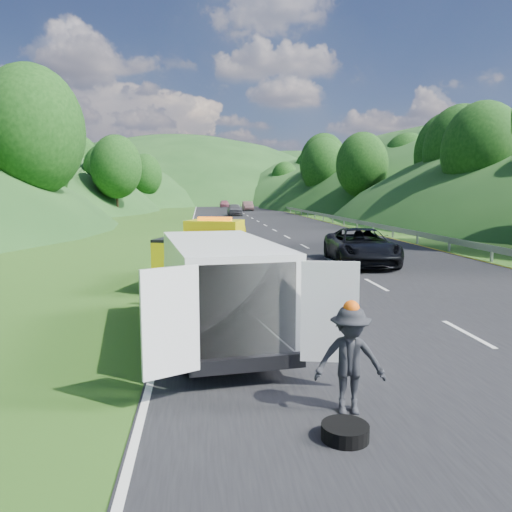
{
  "coord_description": "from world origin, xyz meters",
  "views": [
    {
      "loc": [
        -3.0,
        -12.43,
        3.26
      ],
      "look_at": [
        -1.37,
        2.37,
        1.3
      ],
      "focal_mm": 35.0,
      "sensor_mm": 36.0,
      "label": 1
    }
  ],
  "objects": [
    {
      "name": "ground",
      "position": [
        0.0,
        0.0,
        0.0
      ],
      "size": [
        320.0,
        320.0,
        0.0
      ],
      "primitive_type": "plane",
      "color": "#38661E",
      "rests_on": "ground"
    },
    {
      "name": "road_surface",
      "position": [
        3.0,
        40.0,
        0.01
      ],
      "size": [
        14.0,
        200.0,
        0.02
      ],
      "primitive_type": "cube",
      "color": "black",
      "rests_on": "ground"
    },
    {
      "name": "guardrail",
      "position": [
        10.3,
        52.5,
        0.0
      ],
      "size": [
        0.06,
        140.0,
        1.52
      ],
      "primitive_type": "cube",
      "color": "gray",
      "rests_on": "ground"
    },
    {
      "name": "tree_line_left",
      "position": [
        -19.0,
        60.0,
        0.0
      ],
      "size": [
        14.0,
        140.0,
        14.0
      ],
      "primitive_type": null,
      "color": "#26591A",
      "rests_on": "ground"
    },
    {
      "name": "tree_line_right",
      "position": [
        23.0,
        60.0,
        0.0
      ],
      "size": [
        14.0,
        140.0,
        14.0
      ],
      "primitive_type": null,
      "color": "#26591A",
      "rests_on": "ground"
    },
    {
      "name": "hills_backdrop",
      "position": [
        6.5,
        134.7,
        0.0
      ],
      "size": [
        201.0,
        288.6,
        44.0
      ],
      "primitive_type": null,
      "color": "#2D5B23",
      "rests_on": "ground"
    },
    {
      "name": "tow_truck",
      "position": [
        -2.8,
        5.12,
        1.12
      ],
      "size": [
        3.48,
        5.66,
        2.29
      ],
      "rotation": [
        0.0,
        0.0,
        -0.31
      ],
      "color": "black",
      "rests_on": "ground"
    },
    {
      "name": "white_van",
      "position": [
        -2.64,
        -1.87,
        1.25
      ],
      "size": [
        3.5,
        6.53,
        2.22
      ],
      "rotation": [
        0.0,
        0.0,
        0.14
      ],
      "color": "black",
      "rests_on": "ground"
    },
    {
      "name": "woman",
      "position": [
        -3.8,
        1.32,
        0.0
      ],
      "size": [
        0.6,
        0.7,
        1.64
      ],
      "primitive_type": "imported",
      "rotation": [
        0.0,
        0.0,
        1.89
      ],
      "color": "white",
      "rests_on": "ground"
    },
    {
      "name": "child",
      "position": [
        -2.66,
        -0.68,
        0.0
      ],
      "size": [
        0.64,
        0.61,
        1.04
      ],
      "primitive_type": "imported",
      "rotation": [
        0.0,
        0.0,
        -0.6
      ],
      "color": "tan",
      "rests_on": "ground"
    },
    {
      "name": "worker",
      "position": [
        -0.88,
        -5.66,
        0.0
      ],
      "size": [
        1.1,
        0.72,
        1.6
      ],
      "primitive_type": "imported",
      "rotation": [
        0.0,
        0.0,
        -0.13
      ],
      "color": "black",
      "rests_on": "ground"
    },
    {
      "name": "suitcase",
      "position": [
        -4.07,
        0.89,
        0.31
      ],
      "size": [
        0.44,
        0.34,
        0.62
      ],
      "primitive_type": "cube",
      "rotation": [
        0.0,
        0.0,
        -0.39
      ],
      "color": "#575943",
      "rests_on": "ground"
    },
    {
      "name": "spare_tire",
      "position": [
        -1.16,
        -6.42,
        0.0
      ],
      "size": [
        0.63,
        0.63,
        0.2
      ],
      "primitive_type": "cylinder",
      "color": "black",
      "rests_on": "ground"
    },
    {
      "name": "passing_suv",
      "position": [
        4.03,
        8.87,
        0.0
      ],
      "size": [
        3.16,
        5.9,
        1.58
      ],
      "primitive_type": "imported",
      "rotation": [
        0.0,
        0.0,
        -0.1
      ],
      "color": "black",
      "rests_on": "ground"
    },
    {
      "name": "dist_car_a",
      "position": [
        1.4,
        52.76,
        0.0
      ],
      "size": [
        1.84,
        4.58,
        1.56
      ],
      "primitive_type": "imported",
      "color": "#46464A",
      "rests_on": "ground"
    },
    {
      "name": "dist_car_b",
      "position": [
        4.62,
        68.82,
        0.0
      ],
      "size": [
        1.58,
        4.54,
        1.49
      ],
      "primitive_type": "imported",
      "color": "brown",
      "rests_on": "ground"
    },
    {
      "name": "dist_car_c",
      "position": [
        1.62,
        85.78,
        0.0
      ],
      "size": [
        1.8,
        4.43,
        1.29
      ],
      "primitive_type": "imported",
      "color": "#944A5A",
      "rests_on": "ground"
    }
  ]
}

